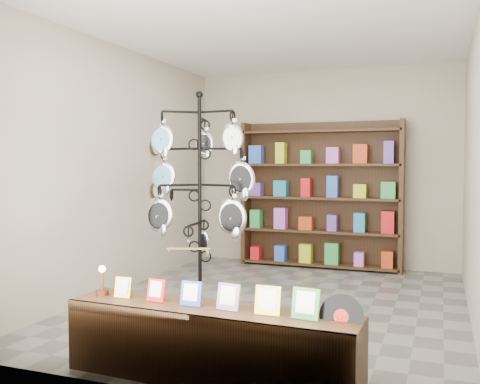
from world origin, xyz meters
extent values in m
plane|color=slate|center=(0.00, 0.00, 0.00)|extent=(5.00, 5.00, 0.00)
plane|color=#B9AC95|center=(0.00, 2.50, 1.50)|extent=(4.00, 0.00, 4.00)
plane|color=#B9AC95|center=(0.00, -2.50, 1.50)|extent=(4.00, 0.00, 4.00)
plane|color=#B9AC95|center=(-2.00, 0.00, 1.50)|extent=(0.00, 5.00, 5.00)
plane|color=#B9AC95|center=(2.00, 0.00, 1.50)|extent=(0.00, 5.00, 5.00)
plane|color=white|center=(0.00, 0.00, 3.00)|extent=(5.00, 5.00, 0.00)
cylinder|color=black|center=(-0.66, -0.58, 0.02)|extent=(0.58, 0.58, 0.03)
cylinder|color=black|center=(-0.66, -0.58, 1.13)|extent=(0.05, 0.05, 2.26)
sphere|color=black|center=(-0.66, -0.58, 2.28)|extent=(0.08, 0.08, 0.08)
ellipsoid|color=silver|center=(-0.72, -0.35, 0.71)|extent=(0.12, 0.07, 0.24)
cube|color=#AF7C49|center=(-0.64, -0.90, 0.72)|extent=(0.41, 0.16, 0.04)
cube|color=black|center=(0.17, -2.20, 0.27)|extent=(2.19, 0.54, 0.53)
cube|color=gold|center=(-0.57, -2.17, 0.61)|extent=(0.14, 0.06, 0.16)
cube|color=#B8190E|center=(-0.28, -2.18, 0.62)|extent=(0.15, 0.06, 0.17)
cube|color=#263FA5|center=(0.02, -2.19, 0.62)|extent=(0.16, 0.06, 0.18)
cube|color=#E54C33|center=(0.32, -2.21, 0.63)|extent=(0.17, 0.06, 0.19)
cube|color=gold|center=(0.61, -2.22, 0.63)|extent=(0.18, 0.07, 0.20)
cube|color=#337233|center=(0.88, -2.23, 0.64)|extent=(0.19, 0.07, 0.21)
cylinder|color=black|center=(1.11, -2.19, 0.56)|extent=(0.30, 0.08, 0.29)
cylinder|color=#B8190E|center=(1.11, -2.20, 0.56)|extent=(0.10, 0.03, 0.10)
cylinder|color=#4D2A16|center=(-0.77, -2.16, 0.55)|extent=(0.10, 0.10, 0.04)
cylinder|color=#4D2A16|center=(-0.77, -2.16, 0.64)|extent=(0.02, 0.02, 0.14)
sphere|color=#FFBF59|center=(-0.77, -2.16, 0.74)|extent=(0.06, 0.06, 0.06)
cube|color=black|center=(0.00, 2.44, 1.10)|extent=(2.40, 0.04, 2.20)
cube|color=black|center=(-1.18, 2.28, 1.10)|extent=(0.06, 0.36, 2.20)
cube|color=black|center=(1.18, 2.28, 1.10)|extent=(0.06, 0.36, 2.20)
cube|color=black|center=(0.00, 2.28, 0.05)|extent=(2.36, 0.36, 0.04)
cube|color=black|center=(0.00, 2.28, 0.55)|extent=(2.36, 0.36, 0.03)
cube|color=black|center=(0.00, 2.28, 1.05)|extent=(2.36, 0.36, 0.04)
cube|color=black|center=(0.00, 2.28, 1.55)|extent=(2.36, 0.36, 0.04)
cube|color=black|center=(0.00, 2.28, 2.05)|extent=(2.36, 0.36, 0.04)
cylinder|color=black|center=(-1.97, 0.80, 1.80)|extent=(0.03, 0.24, 0.24)
cylinder|color=black|center=(-1.97, 0.80, 1.20)|extent=(0.03, 0.24, 0.24)
camera|label=1|loc=(1.71, -5.65, 1.56)|focal=40.00mm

